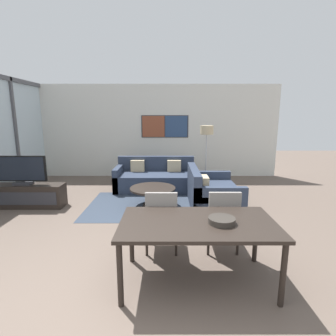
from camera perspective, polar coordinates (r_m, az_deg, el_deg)
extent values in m
plane|color=brown|center=(2.87, -11.48, -30.03)|extent=(24.00, 24.00, 0.00)
cube|color=silver|center=(8.14, -3.56, 7.97)|extent=(7.72, 0.06, 2.80)
cube|color=#2D2D33|center=(8.08, -0.75, 9.03)|extent=(1.43, 0.01, 0.67)
cube|color=brown|center=(8.08, -3.25, 9.01)|extent=(0.68, 0.02, 0.63)
cube|color=navy|center=(8.07, 1.75, 9.02)|extent=(0.68, 0.02, 0.63)
cube|color=#515156|center=(7.65, -30.23, 6.22)|extent=(0.07, 0.08, 2.80)
cube|color=#333D4C|center=(5.65, -3.36, -8.09)|extent=(2.74, 1.89, 0.01)
cube|color=black|center=(6.26, -28.80, -5.30)|extent=(1.63, 0.40, 0.48)
cube|color=#2D2D33|center=(6.09, -29.71, -5.83)|extent=(1.50, 0.01, 0.26)
cube|color=#2D2D33|center=(6.19, -29.03, -2.94)|extent=(0.36, 0.20, 0.05)
cube|color=#2D2D33|center=(6.18, -29.09, -2.35)|extent=(0.06, 0.03, 0.08)
cube|color=black|center=(6.13, -29.31, -0.12)|extent=(1.00, 0.04, 0.53)
cube|color=black|center=(6.11, -29.42, -0.16)|extent=(0.93, 0.01, 0.48)
cube|color=#2D384C|center=(6.78, -2.78, -2.92)|extent=(2.04, 1.00, 0.42)
cube|color=#2D384C|center=(7.15, -2.64, -0.59)|extent=(2.04, 0.16, 0.80)
cube|color=#2D384C|center=(6.87, -10.74, -2.15)|extent=(0.14, 1.00, 0.60)
cube|color=#2D384C|center=(6.78, 5.26, -2.17)|extent=(0.14, 1.00, 0.60)
cube|color=#C6B289|center=(6.98, -6.70, 0.45)|extent=(0.36, 0.12, 0.30)
cube|color=#C6B289|center=(6.93, 1.28, 0.45)|extent=(0.36, 0.12, 0.30)
cube|color=#2D384C|center=(5.65, 9.80, -6.04)|extent=(1.00, 1.51, 0.42)
cube|color=#2D384C|center=(5.54, 5.58, -4.21)|extent=(0.16, 1.51, 0.80)
cube|color=#2D384C|center=(4.98, 11.17, -7.41)|extent=(1.00, 0.14, 0.60)
cube|color=#2D384C|center=(6.27, 8.78, -3.38)|extent=(1.00, 0.14, 0.60)
cube|color=#C6B289|center=(5.19, 7.96, -3.41)|extent=(0.12, 0.36, 0.30)
cylinder|color=black|center=(5.64, -3.36, -7.99)|extent=(0.43, 0.43, 0.03)
cylinder|color=black|center=(5.59, -3.38, -6.42)|extent=(0.17, 0.17, 0.35)
cylinder|color=black|center=(5.53, -3.40, -4.48)|extent=(0.96, 0.96, 0.04)
cube|color=black|center=(2.99, 6.44, -11.83)|extent=(1.73, 0.95, 0.04)
cylinder|color=black|center=(2.83, -10.45, -21.90)|extent=(0.06, 0.06, 0.69)
cylinder|color=black|center=(3.01, 23.72, -20.50)|extent=(0.06, 0.06, 0.69)
cylinder|color=black|center=(3.54, -8.01, -14.58)|extent=(0.06, 0.06, 0.69)
cylinder|color=black|center=(3.68, 18.48, -13.98)|extent=(0.06, 0.06, 0.69)
cube|color=gray|center=(3.78, -1.43, -11.46)|extent=(0.46, 0.46, 0.06)
cube|color=gray|center=(3.50, -1.53, -8.92)|extent=(0.42, 0.05, 0.45)
cylinder|color=black|center=(3.71, -4.70, -15.83)|extent=(0.04, 0.04, 0.39)
cylinder|color=black|center=(3.70, 1.73, -15.87)|extent=(0.04, 0.04, 0.39)
cylinder|color=black|center=(4.07, -4.24, -13.25)|extent=(0.04, 0.04, 0.39)
cylinder|color=black|center=(4.06, 1.55, -13.28)|extent=(0.04, 0.04, 0.39)
cube|color=gray|center=(3.87, 11.37, -11.15)|extent=(0.46, 0.46, 0.06)
cube|color=gray|center=(3.59, 12.17, -8.63)|extent=(0.42, 0.05, 0.45)
cylinder|color=black|center=(3.75, 8.74, -15.59)|extent=(0.04, 0.04, 0.39)
cylinder|color=black|center=(3.83, 14.88, -15.25)|extent=(0.04, 0.04, 0.39)
cylinder|color=black|center=(4.11, 7.88, -13.07)|extent=(0.04, 0.04, 0.39)
cylinder|color=black|center=(4.18, 13.46, -12.83)|extent=(0.04, 0.04, 0.39)
cylinder|color=#332D28|center=(2.97, 11.57, -11.12)|extent=(0.30, 0.30, 0.06)
torus|color=#332D28|center=(2.96, 11.59, -10.68)|extent=(0.30, 0.30, 0.02)
cylinder|color=#2D2D33|center=(6.97, 8.04, -4.31)|extent=(0.28, 0.28, 0.02)
cylinder|color=#B7B7BC|center=(6.81, 8.20, 1.42)|extent=(0.03, 0.03, 1.39)
cylinder|color=#C6B289|center=(6.72, 8.40, 8.20)|extent=(0.33, 0.33, 0.22)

